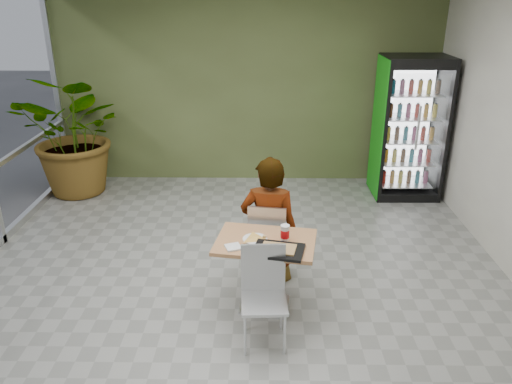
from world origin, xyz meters
TOP-DOWN VIEW (x-y plane):
  - ground at (0.00, 0.00)m, footprint 7.00×7.00m
  - room_envelope at (0.00, 0.00)m, footprint 6.00×7.00m
  - dining_table at (0.30, -0.15)m, footprint 1.03×0.80m
  - chair_far at (0.33, 0.38)m, footprint 0.45×0.45m
  - chair_near at (0.29, -0.59)m, footprint 0.42×0.42m
  - seated_woman at (0.34, 0.42)m, footprint 0.68×0.49m
  - pizza_plate at (0.20, -0.13)m, footprint 0.31×0.24m
  - soda_cup at (0.49, -0.14)m, footprint 0.09×0.09m
  - napkin_stack at (0.00, -0.30)m, footprint 0.18×0.18m
  - cafeteria_tray at (0.42, -0.36)m, footprint 0.51×0.42m
  - beverage_fridge at (2.44, 2.85)m, footprint 0.96×0.74m
  - potted_plant at (-2.51, 2.85)m, footprint 2.02×1.86m

SIDE VIEW (x-z plane):
  - ground at x=0.00m, z-range 0.00..0.00m
  - chair_near at x=0.29m, z-range 0.08..0.97m
  - chair_far at x=0.33m, z-range 0.08..0.98m
  - dining_table at x=0.30m, z-range 0.16..0.91m
  - seated_woman at x=0.34m, z-range -0.30..1.40m
  - napkin_stack at x=0.00m, z-range 0.75..0.77m
  - cafeteria_tray at x=0.42m, z-range 0.75..0.78m
  - pizza_plate at x=0.20m, z-range 0.75..0.78m
  - soda_cup at x=0.49m, z-range 0.75..0.90m
  - potted_plant at x=-2.51m, z-range 0.00..1.86m
  - beverage_fridge at x=2.44m, z-range 0.00..2.09m
  - room_envelope at x=0.00m, z-range 0.00..3.20m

